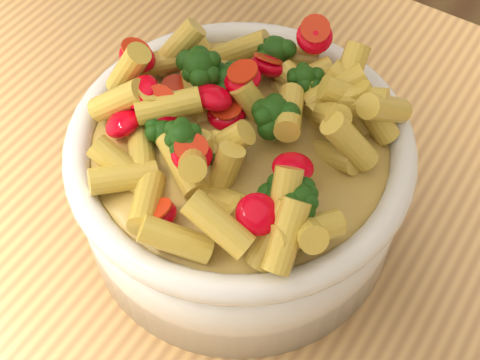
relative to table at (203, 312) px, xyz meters
The scene contains 3 objects.
table is the anchor object (origin of this frame).
serving_bowl 0.17m from the table, 80.99° to the left, with size 0.26×0.26×0.11m.
pasta_salad 0.23m from the table, 80.99° to the left, with size 0.21×0.21×0.05m.
Camera 1 is at (0.18, -0.21, 1.38)m, focal length 50.00 mm.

